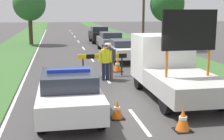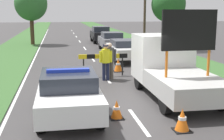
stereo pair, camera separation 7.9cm
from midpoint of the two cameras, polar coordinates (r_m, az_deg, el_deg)
name	(u,v)px [view 1 (the left image)]	position (r m, az deg, el deg)	size (l,w,h in m)	color
ground_plane	(126,104)	(11.17, 2.34, -6.29)	(160.00, 160.00, 0.00)	#3D3A3A
lane_markings	(86,51)	(25.74, -4.95, 3.48)	(8.01, 61.39, 0.01)	silver
grass_verge_left	(18,46)	(30.80, -16.85, 4.29)	(3.67, 120.00, 0.03)	#38602D
grass_verge_right	(139,43)	(31.68, 4.90, 4.88)	(3.67, 120.00, 0.03)	#38602D
police_car	(69,92)	(9.98, -8.11, -4.03)	(1.89, 4.51, 1.52)	white
work_truck	(170,66)	(12.48, 10.44, 0.66)	(2.21, 5.37, 3.32)	white
road_barrier	(103,58)	(15.72, -1.87, 2.19)	(2.48, 0.08, 1.13)	black
police_officer	(105,59)	(14.73, -1.39, 1.99)	(0.62, 0.39, 1.72)	#191E38
pedestrian_civilian	(109,58)	(14.99, -0.64, 2.20)	(0.63, 0.40, 1.77)	brown
traffic_cone_near_police	(63,81)	(13.77, -9.02, -2.04)	(0.36, 0.36, 0.51)	black
traffic_cone_centre_front	(117,110)	(9.67, 0.71, -7.24)	(0.42, 0.42, 0.59)	black
traffic_cone_near_truck	(118,65)	(17.00, 0.88, 0.93)	(0.53, 0.53, 0.73)	black
traffic_cone_behind_barrier	(183,120)	(8.93, 12.60, -8.86)	(0.47, 0.47, 0.65)	black
queued_car_van_white	(123,49)	(20.61, 1.96, 3.80)	(1.78, 4.48, 1.41)	silver
queued_car_suv_grey	(110,41)	(25.90, -0.40, 5.34)	(1.75, 4.23, 1.53)	slate
queued_car_sedan_black	(99,34)	(32.66, -2.45, 6.58)	(1.80, 4.27, 1.66)	black
roadside_tree_near_left	(167,5)	(26.59, 9.96, 11.69)	(2.80, 2.80, 5.26)	#42301E
roadside_tree_near_right	(29,4)	(31.22, -14.94, 11.60)	(3.08, 3.08, 5.54)	#42301E
utility_pole	(143,12)	(26.40, 5.69, 10.45)	(1.20, 0.20, 6.03)	#473828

